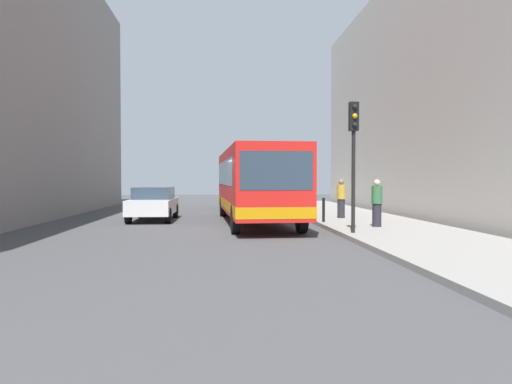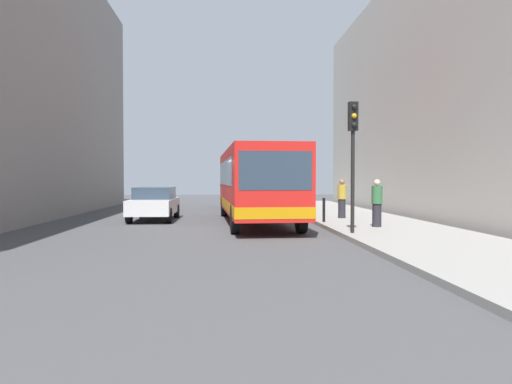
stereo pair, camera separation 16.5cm
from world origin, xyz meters
The scene contains 11 objects.
ground_plane centered at (0.00, 0.00, 0.00)m, with size 80.00×80.00×0.00m, color #424244.
sidewalk centered at (5.40, 0.00, 0.07)m, with size 4.40×40.00×0.15m, color gray.
building_right centered at (11.50, 4.00, 6.05)m, with size 7.00×32.00×12.09m, color #BCB7AD.
bus centered at (0.83, 3.02, 1.73)m, with size 3.02×11.12×3.00m.
car_beside_bus centered at (-3.57, 4.65, 0.78)m, with size 1.90×4.42×1.48m.
car_behind_bus centered at (0.50, 13.51, 0.78)m, with size 2.02×4.47×1.48m.
traffic_light centered at (3.55, -2.29, 3.01)m, with size 0.28×0.33×4.10m.
bollard_near centered at (3.45, 1.61, 0.62)m, with size 0.11×0.11×0.95m, color black.
bollard_mid centered at (3.45, 4.55, 0.62)m, with size 0.11×0.11×0.95m, color black.
pedestrian_near_signal centered at (4.92, -0.42, 0.99)m, with size 0.38×0.38×1.68m.
pedestrian_mid_sidewalk centered at (4.63, 3.50, 0.99)m, with size 0.38×0.38×1.68m.
Camera 2 is at (-0.50, -17.31, 1.85)m, focal length 34.20 mm.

